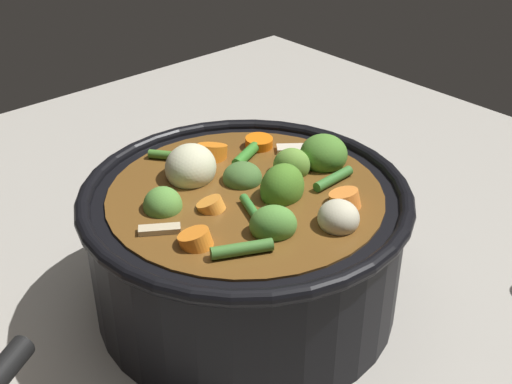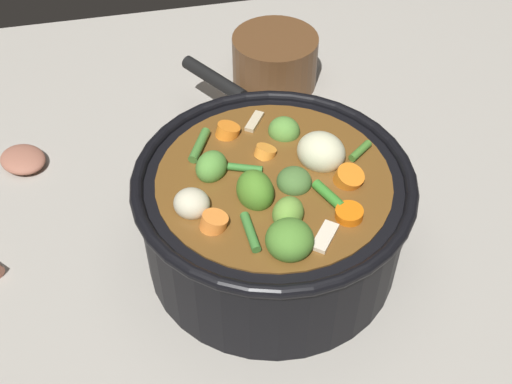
% 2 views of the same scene
% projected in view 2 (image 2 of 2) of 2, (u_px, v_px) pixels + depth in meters
% --- Properties ---
extents(ground_plane, '(1.10, 1.10, 0.00)m').
position_uv_depth(ground_plane, '(272.00, 252.00, 0.70)').
color(ground_plane, '#9E998E').
extents(cooking_pot, '(0.28, 0.28, 0.14)m').
position_uv_depth(cooking_pot, '(273.00, 214.00, 0.66)').
color(cooking_pot, black).
rests_on(cooking_pot, ground_plane).
extents(small_saucepan, '(0.17, 0.19, 0.08)m').
position_uv_depth(small_saucepan, '(273.00, 61.00, 0.90)').
color(small_saucepan, brown).
rests_on(small_saucepan, ground_plane).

